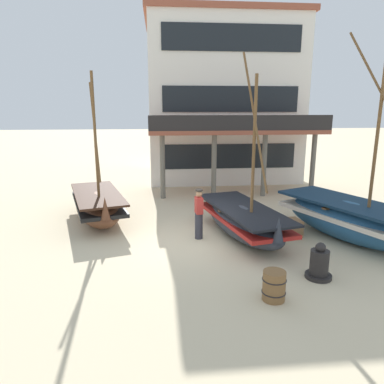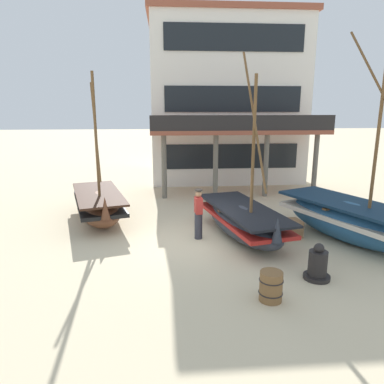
# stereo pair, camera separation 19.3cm
# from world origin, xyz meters

# --- Properties ---
(ground_plane) EXTENTS (120.00, 120.00, 0.00)m
(ground_plane) POSITION_xyz_m (0.00, 0.00, 0.00)
(ground_plane) COLOR beige
(fishing_boat_near_left) EXTENTS (2.76, 4.64, 5.50)m
(fishing_boat_near_left) POSITION_xyz_m (-3.50, 2.43, 0.62)
(fishing_boat_near_left) COLOR brown
(fishing_boat_near_left) RESTS_ON ground
(fishing_boat_centre_large) EXTENTS (3.67, 5.30, 6.54)m
(fishing_boat_centre_large) POSITION_xyz_m (5.09, -0.41, 0.71)
(fishing_boat_centre_large) COLOR #23517A
(fishing_boat_centre_large) RESTS_ON ground
(fishing_boat_far_right) EXTENTS (2.60, 4.82, 5.97)m
(fishing_boat_far_right) POSITION_xyz_m (1.66, 0.20, 0.58)
(fishing_boat_far_right) COLOR #2D333D
(fishing_boat_far_right) RESTS_ON ground
(fisherman_by_hull) EXTENTS (0.26, 0.38, 1.68)m
(fisherman_by_hull) POSITION_xyz_m (0.15, 0.15, 0.83)
(fisherman_by_hull) COLOR #33333D
(fisherman_by_hull) RESTS_ON ground
(capstan_winch) EXTENTS (0.68, 0.68, 0.97)m
(capstan_winch) POSITION_xyz_m (2.90, -2.98, 0.38)
(capstan_winch) COLOR black
(capstan_winch) RESTS_ON ground
(wooden_barrel) EXTENTS (0.56, 0.56, 0.70)m
(wooden_barrel) POSITION_xyz_m (1.41, -3.92, 0.35)
(wooden_barrel) COLOR brown
(wooden_barrel) RESTS_ON ground
(cargo_crate) EXTENTS (0.72, 0.72, 0.55)m
(cargo_crate) POSITION_xyz_m (3.30, 0.16, 0.28)
(cargo_crate) COLOR olive
(cargo_crate) RESTS_ON ground
(harbor_building_main) EXTENTS (8.94, 9.10, 9.38)m
(harbor_building_main) POSITION_xyz_m (2.72, 11.13, 4.68)
(harbor_building_main) COLOR white
(harbor_building_main) RESTS_ON ground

